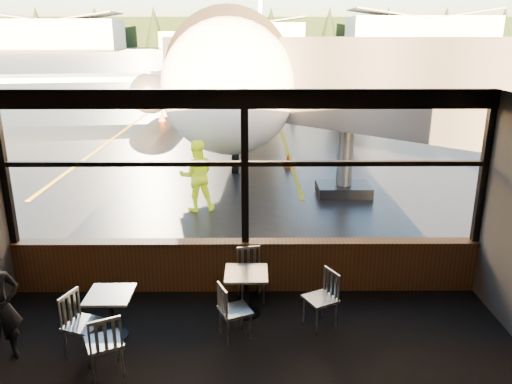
{
  "coord_description": "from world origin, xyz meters",
  "views": [
    {
      "loc": [
        0.12,
        -7.93,
        4.29
      ],
      "look_at": [
        0.19,
        1.0,
        1.5
      ],
      "focal_mm": 35.0,
      "sensor_mm": 36.0,
      "label": 1
    }
  ],
  "objects_px": {
    "cafe_table_mid": "(112,315)",
    "chair_mid_w": "(84,325)",
    "airliner": "(252,14)",
    "cone_wing": "(162,116)",
    "ground_crew": "(197,176)",
    "chair_mid_s": "(104,343)",
    "jet_bridge": "(381,111)",
    "cafe_table_near": "(246,293)",
    "chair_near_e": "(320,300)",
    "chair_near_n": "(251,276)",
    "cone_nose": "(288,160)",
    "chair_near_w": "(235,311)"
  },
  "relations": [
    {
      "from": "cafe_table_mid",
      "to": "chair_mid_w",
      "type": "bearing_deg",
      "value": -120.6
    },
    {
      "from": "airliner",
      "to": "cone_wing",
      "type": "distance_m",
      "value": 7.15
    },
    {
      "from": "chair_mid_w",
      "to": "ground_crew",
      "type": "xyz_separation_m",
      "value": [
        0.93,
        6.16,
        0.44
      ]
    },
    {
      "from": "airliner",
      "to": "chair_mid_s",
      "type": "height_order",
      "value": "airliner"
    },
    {
      "from": "airliner",
      "to": "jet_bridge",
      "type": "relative_size",
      "value": 3.27
    },
    {
      "from": "cafe_table_near",
      "to": "airliner",
      "type": "bearing_deg",
      "value": 89.68
    },
    {
      "from": "cafe_table_mid",
      "to": "chair_near_e",
      "type": "xyz_separation_m",
      "value": [
        3.11,
        0.27,
        0.1
      ]
    },
    {
      "from": "chair_near_n",
      "to": "chair_mid_s",
      "type": "xyz_separation_m",
      "value": [
        -1.91,
        -1.89,
        0.01
      ]
    },
    {
      "from": "cafe_table_near",
      "to": "chair_mid_s",
      "type": "xyz_separation_m",
      "value": [
        -1.84,
        -1.48,
        0.1
      ]
    },
    {
      "from": "airliner",
      "to": "cafe_table_mid",
      "type": "height_order",
      "value": "airliner"
    },
    {
      "from": "airliner",
      "to": "ground_crew",
      "type": "height_order",
      "value": "airliner"
    },
    {
      "from": "chair_mid_w",
      "to": "cafe_table_mid",
      "type": "bearing_deg",
      "value": 169.31
    },
    {
      "from": "chair_mid_w",
      "to": "cone_nose",
      "type": "bearing_deg",
      "value": -178.71
    },
    {
      "from": "chair_mid_w",
      "to": "cone_nose",
      "type": "relative_size",
      "value": 2.07
    },
    {
      "from": "chair_mid_w",
      "to": "ground_crew",
      "type": "height_order",
      "value": "ground_crew"
    },
    {
      "from": "airliner",
      "to": "chair_near_n",
      "type": "distance_m",
      "value": 20.81
    },
    {
      "from": "jet_bridge",
      "to": "chair_mid_s",
      "type": "bearing_deg",
      "value": -124.81
    },
    {
      "from": "airliner",
      "to": "cone_wing",
      "type": "bearing_deg",
      "value": -161.45
    },
    {
      "from": "chair_near_e",
      "to": "chair_mid_w",
      "type": "relative_size",
      "value": 0.96
    },
    {
      "from": "cafe_table_near",
      "to": "chair_mid_w",
      "type": "bearing_deg",
      "value": -154.55
    },
    {
      "from": "ground_crew",
      "to": "cone_nose",
      "type": "relative_size",
      "value": 4.02
    },
    {
      "from": "chair_near_n",
      "to": "chair_mid_w",
      "type": "relative_size",
      "value": 0.98
    },
    {
      "from": "airliner",
      "to": "cafe_table_mid",
      "type": "xyz_separation_m",
      "value": [
        -2.1,
        -21.25,
        -5.05
      ]
    },
    {
      "from": "chair_near_n",
      "to": "chair_mid_s",
      "type": "bearing_deg",
      "value": 33.38
    },
    {
      "from": "airliner",
      "to": "chair_near_w",
      "type": "height_order",
      "value": "airliner"
    },
    {
      "from": "chair_mid_s",
      "to": "ground_crew",
      "type": "relative_size",
      "value": 0.52
    },
    {
      "from": "chair_mid_w",
      "to": "cafe_table_near",
      "type": "bearing_deg",
      "value": 135.37
    },
    {
      "from": "cone_nose",
      "to": "cone_wing",
      "type": "xyz_separation_m",
      "value": [
        -6.01,
        9.71,
        0.04
      ]
    },
    {
      "from": "chair_near_n",
      "to": "cone_nose",
      "type": "bearing_deg",
      "value": -109.21
    },
    {
      "from": "chair_near_n",
      "to": "chair_mid_s",
      "type": "height_order",
      "value": "chair_mid_s"
    },
    {
      "from": "airliner",
      "to": "chair_near_n",
      "type": "height_order",
      "value": "airliner"
    },
    {
      "from": "airliner",
      "to": "chair_near_w",
      "type": "distance_m",
      "value": 21.87
    },
    {
      "from": "cafe_table_mid",
      "to": "chair_near_w",
      "type": "distance_m",
      "value": 1.82
    },
    {
      "from": "cone_wing",
      "to": "chair_mid_w",
      "type": "bearing_deg",
      "value": -83.21
    },
    {
      "from": "cone_nose",
      "to": "cone_wing",
      "type": "relative_size",
      "value": 0.85
    },
    {
      "from": "chair_near_w",
      "to": "chair_mid_s",
      "type": "distance_m",
      "value": 1.87
    },
    {
      "from": "cafe_table_near",
      "to": "cone_wing",
      "type": "xyz_separation_m",
      "value": [
        -4.66,
        19.27,
        -0.1
      ]
    },
    {
      "from": "chair_mid_s",
      "to": "chair_mid_w",
      "type": "distance_m",
      "value": 0.58
    },
    {
      "from": "chair_mid_s",
      "to": "cafe_table_mid",
      "type": "bearing_deg",
      "value": 73.35
    },
    {
      "from": "cafe_table_mid",
      "to": "chair_near_e",
      "type": "distance_m",
      "value": 3.13
    },
    {
      "from": "jet_bridge",
      "to": "chair_near_n",
      "type": "bearing_deg",
      "value": -120.71
    },
    {
      "from": "airliner",
      "to": "cone_wing",
      "type": "relative_size",
      "value": 66.13
    },
    {
      "from": "jet_bridge",
      "to": "chair_mid_w",
      "type": "distance_m",
      "value": 9.58
    },
    {
      "from": "cone_wing",
      "to": "airliner",
      "type": "bearing_deg",
      "value": 15.79
    },
    {
      "from": "cafe_table_mid",
      "to": "jet_bridge",
      "type": "bearing_deg",
      "value": 51.3
    },
    {
      "from": "ground_crew",
      "to": "cone_wing",
      "type": "relative_size",
      "value": 3.41
    },
    {
      "from": "chair_mid_w",
      "to": "chair_mid_s",
      "type": "bearing_deg",
      "value": 63.8
    },
    {
      "from": "chair_near_n",
      "to": "cone_wing",
      "type": "distance_m",
      "value": 19.45
    },
    {
      "from": "jet_bridge",
      "to": "chair_mid_w",
      "type": "height_order",
      "value": "jet_bridge"
    },
    {
      "from": "jet_bridge",
      "to": "cafe_table_near",
      "type": "bearing_deg",
      "value": -119.54
    }
  ]
}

